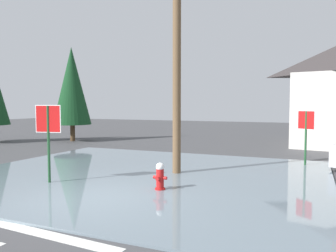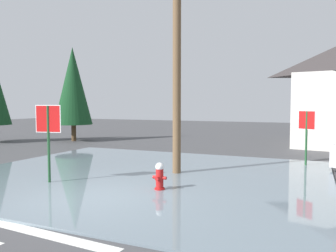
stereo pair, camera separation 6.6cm
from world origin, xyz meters
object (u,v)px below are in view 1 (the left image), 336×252
Objects in this scene: stop_sign_far at (306,127)px; stop_sign_near at (48,127)px; pine_tree_mid_left at (72,86)px; utility_pole at (177,23)px; fire_hydrant at (160,177)px.

stop_sign_near is at bearing -138.63° from stop_sign_far.
stop_sign_far is at bearing 41.37° from stop_sign_near.
utility_pole is at bearing -35.18° from pine_tree_mid_left.
fire_hydrant is at bearing -79.66° from utility_pole.
pine_tree_mid_left is at bearing 144.82° from utility_pole.
stop_sign_far is (7.01, 6.18, -0.18)m from stop_sign_near.
stop_sign_far is (4.02, 3.36, -3.57)m from utility_pole.
stop_sign_near is at bearing -171.32° from fire_hydrant.
fire_hydrant is 5.25m from utility_pole.
stop_sign_near is 0.39× the size of pine_tree_mid_left.
stop_sign_far is at bearing -15.00° from pine_tree_mid_left.
fire_hydrant is 6.80m from stop_sign_far.
stop_sign_near is 1.10× the size of stop_sign_far.
pine_tree_mid_left reaches higher than stop_sign_far.
pine_tree_mid_left is at bearing 138.19° from fire_hydrant.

